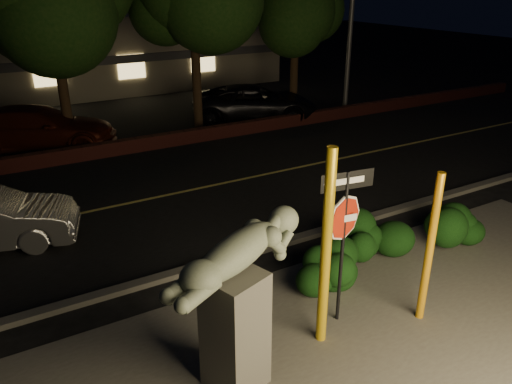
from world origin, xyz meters
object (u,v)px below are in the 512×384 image
(signpost, at_px, (345,219))
(yellow_pole_left, at_px, (326,251))
(parked_car_darkred, at_px, (39,128))
(parked_car_dark, at_px, (255,103))
(yellow_pole_right, at_px, (430,250))
(sculpture, at_px, (237,294))

(signpost, bearing_deg, yellow_pole_left, -145.74)
(yellow_pole_left, bearing_deg, signpost, 25.94)
(parked_car_darkred, xyz_separation_m, parked_car_dark, (8.81, -0.29, -0.03))
(yellow_pole_right, bearing_deg, signpost, 152.37)
(yellow_pole_left, height_order, sculpture, yellow_pole_left)
(yellow_pole_right, distance_m, parked_car_darkred, 14.67)
(sculpture, relative_size, parked_car_dark, 0.49)
(sculpture, relative_size, parked_car_darkred, 0.49)
(signpost, bearing_deg, sculpture, -160.65)
(yellow_pole_left, height_order, yellow_pole_right, yellow_pole_left)
(sculpture, bearing_deg, yellow_pole_right, -22.02)
(yellow_pole_left, bearing_deg, parked_car_darkred, 100.59)
(yellow_pole_left, xyz_separation_m, signpost, (0.59, 0.29, 0.31))
(yellow_pole_right, relative_size, parked_car_darkred, 0.53)
(parked_car_dark, bearing_deg, signpost, -178.46)
(yellow_pole_left, distance_m, parked_car_darkred, 13.80)
(signpost, distance_m, sculpture, 2.37)
(yellow_pole_right, height_order, sculpture, yellow_pole_right)
(yellow_pole_left, xyz_separation_m, parked_car_dark, (6.28, 13.24, -1.00))
(signpost, xyz_separation_m, sculpture, (-2.29, -0.45, -0.44))
(sculpture, distance_m, parked_car_darkred, 13.74)
(signpost, bearing_deg, parked_car_darkred, 111.56)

